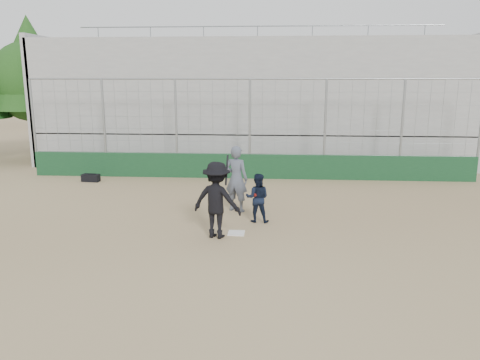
# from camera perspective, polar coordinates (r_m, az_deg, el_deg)

# --- Properties ---
(ground) EXTENTS (90.00, 90.00, 0.00)m
(ground) POSITION_cam_1_polar(r_m,az_deg,el_deg) (12.52, -0.46, -6.53)
(ground) COLOR brown
(ground) RESTS_ON ground
(home_plate) EXTENTS (0.44, 0.44, 0.02)m
(home_plate) POSITION_cam_1_polar(r_m,az_deg,el_deg) (12.52, -0.46, -6.48)
(home_plate) COLOR white
(home_plate) RESTS_ON ground
(backstop) EXTENTS (18.10, 0.25, 4.04)m
(backstop) POSITION_cam_1_polar(r_m,az_deg,el_deg) (19.08, 1.19, 3.06)
(backstop) COLOR #11361C
(backstop) RESTS_ON ground
(bleachers) EXTENTS (20.25, 6.70, 6.98)m
(bleachers) POSITION_cam_1_polar(r_m,az_deg,el_deg) (23.80, 1.82, 9.69)
(bleachers) COLOR gray
(bleachers) RESTS_ON ground
(tree_left) EXTENTS (4.48, 4.48, 7.00)m
(tree_left) POSITION_cam_1_polar(r_m,az_deg,el_deg) (25.74, -24.15, 12.10)
(tree_left) COLOR #361F13
(tree_left) RESTS_ON ground
(batter_at_plate) EXTENTS (1.43, 1.06, 2.11)m
(batter_at_plate) POSITION_cam_1_polar(r_m,az_deg,el_deg) (11.99, -2.86, -2.45)
(batter_at_plate) COLOR black
(batter_at_plate) RESTS_ON ground
(catcher_crouched) EXTENTS (0.74, 0.61, 0.98)m
(catcher_crouched) POSITION_cam_1_polar(r_m,az_deg,el_deg) (13.35, 2.13, -3.14)
(catcher_crouched) COLOR black
(catcher_crouched) RESTS_ON ground
(umpire) EXTENTS (0.87, 0.73, 1.84)m
(umpire) POSITION_cam_1_polar(r_m,az_deg,el_deg) (14.34, -0.45, -0.25)
(umpire) COLOR #4D5462
(umpire) RESTS_ON ground
(equipment_bag) EXTENTS (0.72, 0.36, 0.34)m
(equipment_bag) POSITION_cam_1_polar(r_m,az_deg,el_deg) (19.50, -17.73, 0.25)
(equipment_bag) COLOR black
(equipment_bag) RESTS_ON ground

